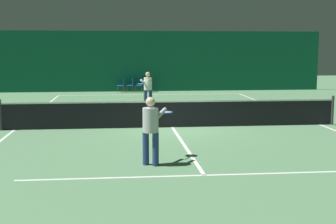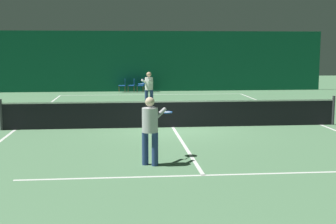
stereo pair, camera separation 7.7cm
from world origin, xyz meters
name	(u,v)px [view 2 (the right image)]	position (x,y,z in m)	size (l,w,h in m)	color
ground_plane	(173,127)	(0.00, 0.00, 0.00)	(60.00, 60.00, 0.00)	#56845B
backdrop_curtain	(150,61)	(0.00, 14.24, 1.95)	(23.00, 0.12, 3.91)	#0F5138
court_line_baseline_far	(152,95)	(0.00, 11.90, 0.00)	(11.00, 0.10, 0.00)	white
court_line_service_far	(159,106)	(0.00, 6.40, 0.00)	(8.25, 0.10, 0.00)	white
court_line_service_near	(203,175)	(0.00, -6.40, 0.00)	(8.25, 0.10, 0.00)	white
court_line_sideline_left	(15,130)	(-5.50, 0.00, 0.00)	(0.10, 23.80, 0.00)	white
court_line_sideline_right	(321,125)	(5.50, 0.00, 0.00)	(0.10, 23.80, 0.00)	white
court_line_centre	(173,127)	(0.00, 0.00, 0.00)	(0.10, 12.80, 0.00)	white
tennis_net	(173,113)	(0.00, 0.00, 0.51)	(12.00, 0.10, 1.07)	black
player_near	(151,126)	(-1.11, -5.34, 0.97)	(0.95, 1.35, 1.66)	navy
player_far	(149,87)	(-0.53, 5.86, 0.98)	(0.85, 1.39, 1.68)	navy
courtside_chair_0	(123,85)	(-1.74, 13.69, 0.49)	(0.44, 0.44, 0.84)	brown
courtside_chair_1	(132,85)	(-1.16, 13.69, 0.49)	(0.44, 0.44, 0.84)	brown
courtside_chair_2	(141,84)	(-0.58, 13.69, 0.49)	(0.44, 0.44, 0.84)	brown
courtside_chair_3	(150,84)	(0.00, 13.69, 0.49)	(0.44, 0.44, 0.84)	brown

